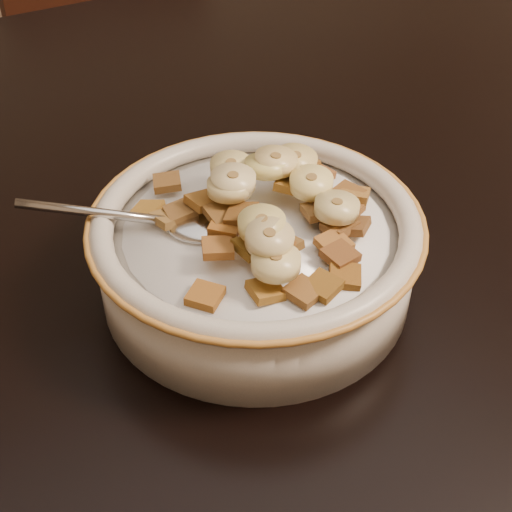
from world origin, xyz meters
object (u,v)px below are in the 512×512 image
table (367,138)px  cereal_bowl (256,259)px  spoon (204,225)px  chair (152,99)px

table → cereal_bowl: 0.28m
table → spoon: size_ratio=25.96×
table → chair: bearing=89.6°
table → chair: 0.71m
chair → cereal_bowl: chair is taller
cereal_bowl → spoon: bearing=152.2°
cereal_bowl → table: bearing=36.9°
chair → cereal_bowl: bearing=-107.6°
table → cereal_bowl: (-0.22, -0.16, 0.05)m
chair → cereal_bowl: 0.91m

